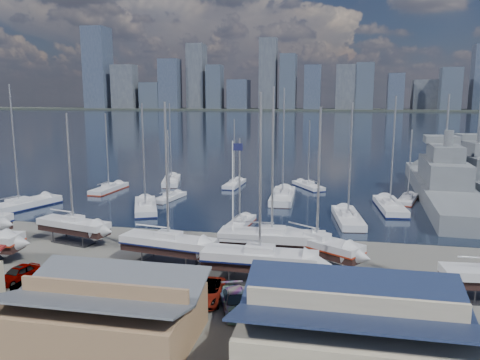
% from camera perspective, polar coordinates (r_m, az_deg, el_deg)
% --- Properties ---
extents(ground, '(1400.00, 1400.00, 0.00)m').
position_cam_1_polar(ground, '(47.71, -7.09, -9.66)').
color(ground, '#605E59').
rests_on(ground, ground).
extents(water, '(1400.00, 600.00, 0.40)m').
position_cam_1_polar(water, '(353.20, 9.18, 7.23)').
color(water, '#1A263D').
rests_on(water, ground).
extents(far_shore, '(1400.00, 80.00, 2.20)m').
position_cam_1_polar(far_shore, '(612.88, 10.23, 8.42)').
color(far_shore, '#2D332D').
rests_on(far_shore, ground).
extents(skyline, '(639.14, 43.80, 107.69)m').
position_cam_1_polar(skyline, '(607.14, 9.58, 12.01)').
color(skyline, '#475166').
rests_on(skyline, far_shore).
extents(shed_grey, '(12.60, 8.40, 4.17)m').
position_cam_1_polar(shed_grey, '(33.27, -16.25, -14.99)').
color(shed_grey, '#8C6B4C').
rests_on(shed_grey, ground).
extents(shed_blue, '(13.65, 9.45, 4.71)m').
position_cam_1_polar(shed_blue, '(29.82, 13.58, -17.34)').
color(shed_blue, '#BFB293').
rests_on(shed_blue, ground).
extents(sailboat_cradle_2, '(9.07, 4.45, 14.39)m').
position_cam_1_polar(sailboat_cradle_2, '(55.43, -19.64, -5.22)').
color(sailboat_cradle_2, '#2D2D33').
rests_on(sailboat_cradle_2, ground).
extents(sailboat_cradle_3, '(9.96, 4.24, 15.63)m').
position_cam_1_polar(sailboat_cradle_3, '(46.21, -8.69, -7.67)').
color(sailboat_cradle_3, '#2D2D33').
rests_on(sailboat_cradle_3, ground).
extents(sailboat_cradle_4, '(10.58, 3.22, 17.07)m').
position_cam_1_polar(sailboat_cradle_4, '(46.94, 3.90, -7.20)').
color(sailboat_cradle_4, '#2D2D33').
rests_on(sailboat_cradle_4, ground).
extents(sailboat_cradle_5, '(10.22, 2.94, 16.44)m').
position_cam_1_polar(sailboat_cradle_5, '(41.42, 2.42, -9.61)').
color(sailboat_cradle_5, '#2D2D33').
rests_on(sailboat_cradle_5, ground).
extents(sailboat_cradle_6, '(9.23, 7.34, 15.16)m').
position_cam_1_polar(sailboat_cradle_6, '(46.21, 9.34, -7.72)').
color(sailboat_cradle_6, '#2D2D33').
rests_on(sailboat_cradle_6, ground).
extents(sailboat_moored_0, '(7.21, 12.97, 18.70)m').
position_cam_1_polar(sailboat_moored_0, '(75.14, -25.30, -3.03)').
color(sailboat_moored_0, black).
rests_on(sailboat_moored_0, water).
extents(sailboat_moored_1, '(3.21, 9.54, 14.04)m').
position_cam_1_polar(sailboat_moored_1, '(84.19, -15.67, -1.13)').
color(sailboat_moored_1, black).
rests_on(sailboat_moored_1, water).
extents(sailboat_moored_2, '(5.64, 10.81, 15.72)m').
position_cam_1_polar(sailboat_moored_2, '(89.30, -8.35, -0.23)').
color(sailboat_moored_2, black).
rests_on(sailboat_moored_2, water).
extents(sailboat_moored_3, '(7.03, 11.02, 16.01)m').
position_cam_1_polar(sailboat_moored_3, '(68.89, -11.44, -3.37)').
color(sailboat_moored_3, black).
rests_on(sailboat_moored_3, water).
extents(sailboat_moored_4, '(3.40, 7.93, 11.59)m').
position_cam_1_polar(sailboat_moored_4, '(75.10, -8.59, -2.16)').
color(sailboat_moored_4, black).
rests_on(sailboat_moored_4, water).
extents(sailboat_moored_5, '(2.82, 8.69, 12.83)m').
position_cam_1_polar(sailboat_moored_5, '(85.57, -0.68, -0.58)').
color(sailboat_moored_5, black).
rests_on(sailboat_moored_5, water).
extents(sailboat_moored_6, '(3.02, 8.00, 11.67)m').
position_cam_1_polar(sailboat_moored_6, '(59.05, -0.04, -5.41)').
color(sailboat_moored_6, black).
rests_on(sailboat_moored_6, water).
extents(sailboat_moored_7, '(3.82, 12.23, 18.29)m').
position_cam_1_polar(sailboat_moored_7, '(74.41, 5.21, -2.21)').
color(sailboat_moored_7, black).
rests_on(sailboat_moored_7, water).
extents(sailboat_moored_8, '(6.43, 8.51, 12.70)m').
position_cam_1_polar(sailboat_moored_8, '(84.69, 8.31, -0.79)').
color(sailboat_moored_8, black).
rests_on(sailboat_moored_8, water).
extents(sailboat_moored_9, '(4.36, 11.01, 16.18)m').
position_cam_1_polar(sailboat_moored_9, '(62.79, 13.01, -4.72)').
color(sailboat_moored_9, black).
rests_on(sailboat_moored_9, water).
extents(sailboat_moored_10, '(4.11, 11.60, 17.01)m').
position_cam_1_polar(sailboat_moored_10, '(71.03, 17.80, -3.25)').
color(sailboat_moored_10, black).
rests_on(sailboat_moored_10, water).
extents(sailboat_moored_11, '(4.25, 8.16, 11.75)m').
position_cam_1_polar(sailboat_moored_11, '(77.43, 19.75, -2.29)').
color(sailboat_moored_11, black).
rests_on(sailboat_moored_11, water).
extents(naval_ship_east, '(10.24, 47.53, 18.25)m').
position_cam_1_polar(naval_ship_east, '(82.55, 23.43, -0.84)').
color(naval_ship_east, slate).
rests_on(naval_ship_east, water).
extents(naval_ship_west, '(10.37, 39.22, 17.49)m').
position_cam_1_polar(naval_ship_west, '(96.09, 26.64, 0.35)').
color(naval_ship_west, slate).
rests_on(naval_ship_west, water).
extents(car_a, '(2.39, 4.30, 1.39)m').
position_cam_1_polar(car_a, '(46.39, -25.41, -10.25)').
color(car_a, gray).
rests_on(car_a, ground).
extents(car_b, '(4.23, 1.55, 1.38)m').
position_cam_1_polar(car_b, '(42.17, -23.45, -12.12)').
color(car_b, gray).
rests_on(car_b, ground).
extents(car_c, '(2.81, 5.39, 1.45)m').
position_cam_1_polar(car_c, '(38.45, -4.00, -13.40)').
color(car_c, gray).
rests_on(car_c, ground).
extents(car_d, '(3.75, 5.58, 1.50)m').
position_cam_1_polar(car_d, '(36.57, -0.49, -14.61)').
color(car_d, gray).
rests_on(car_d, ground).
extents(flagpole, '(1.05, 0.12, 11.90)m').
position_cam_1_polar(flagpole, '(45.91, -0.79, -1.48)').
color(flagpole, white).
rests_on(flagpole, ground).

